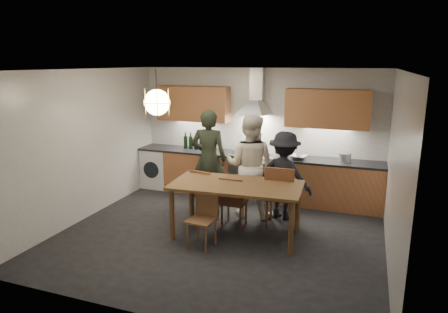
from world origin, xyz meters
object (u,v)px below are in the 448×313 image
(person_mid, at_px, (250,166))
(dining_table, at_px, (236,190))
(stock_pot, at_px, (345,158))
(chair_back_left, at_px, (203,191))
(chair_front, at_px, (204,214))
(person_right, at_px, (284,176))
(wine_bottles, at_px, (199,141))
(mixing_bowl, at_px, (298,157))
(person_left, at_px, (209,159))

(person_mid, bearing_deg, dining_table, 93.50)
(person_mid, relative_size, stock_pot, 8.10)
(chair_back_left, relative_size, chair_front, 1.05)
(stock_pot, bearing_deg, person_right, -137.31)
(person_mid, bearing_deg, wine_bottles, -35.20)
(person_right, xyz_separation_m, stock_pot, (0.95, 0.88, 0.20))
(chair_back_left, height_order, wine_bottles, wine_bottles)
(stock_pot, bearing_deg, chair_back_left, -148.22)
(dining_table, height_order, mixing_bowl, mixing_bowl)
(mixing_bowl, xyz_separation_m, stock_pot, (0.85, 0.08, 0.04))
(chair_front, xyz_separation_m, stock_pot, (1.86, 2.34, 0.49))
(chair_front, xyz_separation_m, wine_bottles, (-1.13, 2.41, 0.58))
(stock_pot, relative_size, wine_bottles, 0.33)
(chair_front, distance_m, mixing_bowl, 2.52)
(person_left, xyz_separation_m, stock_pot, (2.41, 0.78, 0.04))
(dining_table, xyz_separation_m, chair_back_left, (-0.76, 0.46, -0.25))
(dining_table, relative_size, person_right, 1.34)
(dining_table, xyz_separation_m, person_left, (-0.90, 1.08, 0.18))
(person_right, bearing_deg, person_mid, 18.63)
(person_left, bearing_deg, dining_table, 123.58)
(chair_back_left, xyz_separation_m, person_mid, (0.70, 0.46, 0.41))
(dining_table, bearing_deg, chair_front, -129.59)
(chair_front, distance_m, wine_bottles, 2.73)
(person_mid, distance_m, wine_bottles, 1.75)
(chair_front, height_order, mixing_bowl, mixing_bowl)
(person_mid, bearing_deg, stock_pot, -148.77)
(mixing_bowl, bearing_deg, chair_front, -114.07)
(mixing_bowl, bearing_deg, wine_bottles, 175.90)
(dining_table, relative_size, mixing_bowl, 6.13)
(dining_table, bearing_deg, person_right, 57.04)
(chair_front, bearing_deg, chair_back_left, 119.95)
(chair_front, xyz_separation_m, person_left, (-0.55, 1.56, 0.45))
(dining_table, xyz_separation_m, person_right, (0.55, 0.98, 0.02))
(dining_table, xyz_separation_m, person_mid, (-0.05, 0.92, 0.16))
(chair_front, distance_m, person_left, 1.72)
(dining_table, distance_m, chair_front, 0.66)
(chair_front, relative_size, stock_pot, 3.75)
(wine_bottles, bearing_deg, stock_pot, -1.38)
(person_right, distance_m, wine_bottles, 2.26)
(dining_table, height_order, chair_back_left, chair_back_left)
(dining_table, distance_m, person_mid, 0.93)
(chair_back_left, bearing_deg, person_right, -149.01)
(person_mid, height_order, person_right, person_mid)
(person_mid, bearing_deg, mixing_bowl, -129.47)
(stock_pot, bearing_deg, wine_bottles, 178.62)
(dining_table, bearing_deg, mixing_bowl, 66.21)
(person_left, xyz_separation_m, person_mid, (0.85, -0.16, -0.02))
(person_right, bearing_deg, stock_pot, -124.31)
(person_mid, xyz_separation_m, wine_bottles, (-1.42, 1.01, 0.15))
(stock_pot, bearing_deg, person_mid, -148.95)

